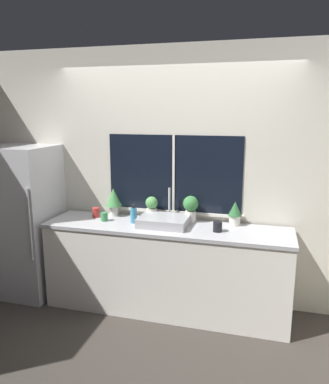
{
  "coord_description": "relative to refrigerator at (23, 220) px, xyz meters",
  "views": [
    {
      "loc": [
        0.95,
        -3.18,
        2.04
      ],
      "look_at": [
        -0.01,
        0.28,
        1.26
      ],
      "focal_mm": 35.0,
      "sensor_mm": 36.0,
      "label": 1
    }
  ],
  "objects": [
    {
      "name": "potted_plant_far_left",
      "position": [
        1.02,
        0.2,
        0.26
      ],
      "size": [
        0.18,
        0.18,
        0.31
      ],
      "color": "silver",
      "rests_on": "counter"
    },
    {
      "name": "soap_bottle",
      "position": [
        1.32,
        0.01,
        0.16
      ],
      "size": [
        0.07,
        0.07,
        0.2
      ],
      "color": "teal",
      "rests_on": "counter"
    },
    {
      "name": "refrigerator",
      "position": [
        0.0,
        0.0,
        0.0
      ],
      "size": [
        0.76,
        0.72,
        1.67
      ],
      "color": "#B7B7BC",
      "rests_on": "ground_plane"
    },
    {
      "name": "potted_plant_center_right",
      "position": [
        1.88,
        0.2,
        0.23
      ],
      "size": [
        0.16,
        0.16,
        0.28
      ],
      "color": "silver",
      "rests_on": "counter"
    },
    {
      "name": "wall_back",
      "position": [
        1.67,
        0.34,
        0.51
      ],
      "size": [
        8.0,
        0.09,
        2.7
      ],
      "color": "beige",
      "rests_on": "ground_plane"
    },
    {
      "name": "potted_plant_far_right",
      "position": [
        2.34,
        0.2,
        0.21
      ],
      "size": [
        0.13,
        0.13,
        0.25
      ],
      "color": "silver",
      "rests_on": "counter"
    },
    {
      "name": "sink",
      "position": [
        1.65,
        0.01,
        0.12
      ],
      "size": [
        0.49,
        0.43,
        0.34
      ],
      "color": "#ADADB2",
      "rests_on": "counter"
    },
    {
      "name": "counter",
      "position": [
        1.67,
        -0.01,
        -0.38
      ],
      "size": [
        2.5,
        0.59,
        0.91
      ],
      "color": "white",
      "rests_on": "ground_plane"
    },
    {
      "name": "mug_green",
      "position": [
        1.0,
        -0.01,
        0.12
      ],
      "size": [
        0.07,
        0.07,
        0.09
      ],
      "color": "#38844C",
      "rests_on": "counter"
    },
    {
      "name": "potted_plant_center_left",
      "position": [
        1.46,
        0.2,
        0.2
      ],
      "size": [
        0.13,
        0.13,
        0.24
      ],
      "color": "silver",
      "rests_on": "counter"
    },
    {
      "name": "mug_black",
      "position": [
        2.2,
        -0.05,
        0.12
      ],
      "size": [
        0.09,
        0.09,
        0.1
      ],
      "color": "black",
      "rests_on": "counter"
    },
    {
      "name": "mug_red",
      "position": [
        0.86,
        0.1,
        0.13
      ],
      "size": [
        0.07,
        0.07,
        0.1
      ],
      "color": "#B72D28",
      "rests_on": "counter"
    },
    {
      "name": "wall_left",
      "position": [
        -0.66,
        1.2,
        0.51
      ],
      "size": [
        0.06,
        7.0,
        2.7
      ],
      "color": "beige",
      "rests_on": "ground_plane"
    },
    {
      "name": "ground_plane",
      "position": [
        1.67,
        -0.3,
        -0.84
      ],
      "size": [
        14.0,
        14.0,
        0.0
      ],
      "primitive_type": "plane",
      "color": "#38332D"
    }
  ]
}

